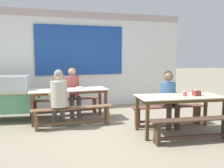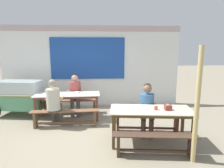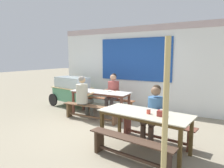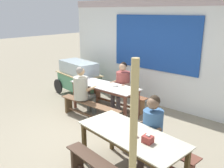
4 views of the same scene
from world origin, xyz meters
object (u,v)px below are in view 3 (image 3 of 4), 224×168
at_px(dining_table_far, 100,94).
at_px(bench_far_front, 91,111).
at_px(soup_bowl, 109,91).
at_px(wooden_support_post, 166,111).
at_px(food_cart, 72,90).
at_px(person_right_near_table, 154,110).
at_px(bench_far_back, 109,103).
at_px(person_center_facing, 113,91).
at_px(tissue_box, 161,113).
at_px(dining_table_near, 145,116).
at_px(condiment_jar, 149,111).
at_px(person_left_back_turned, 83,95).
at_px(bench_near_back, 156,129).
at_px(bench_near_front, 130,147).

height_order(dining_table_far, bench_far_front, dining_table_far).
xyz_separation_m(soup_bowl, wooden_support_post, (2.36, -2.40, 0.26)).
height_order(bench_far_front, food_cart, food_cart).
relative_size(person_right_near_table, wooden_support_post, 0.59).
height_order(bench_far_back, person_center_facing, person_center_facing).
height_order(dining_table_far, tissue_box, tissue_box).
height_order(tissue_box, wooden_support_post, wooden_support_post).
bearing_deg(person_center_facing, dining_table_near, -47.48).
distance_m(dining_table_near, bench_far_front, 2.29).
xyz_separation_m(condiment_jar, soup_bowl, (-1.85, 1.68, -0.03)).
relative_size(person_left_back_turned, condiment_jar, 12.81).
bearing_deg(tissue_box, person_center_facing, 136.39).
xyz_separation_m(dining_table_far, wooden_support_post, (2.63, -2.31, 0.36)).
bearing_deg(condiment_jar, dining_table_near, 157.13).
distance_m(bench_far_front, person_center_facing, 1.13).
bearing_deg(person_right_near_table, bench_far_front, 165.13).
relative_size(condiment_jar, wooden_support_post, 0.05).
height_order(bench_far_front, wooden_support_post, wooden_support_post).
xyz_separation_m(dining_table_near, bench_near_back, (0.06, 0.54, -0.40)).
relative_size(bench_far_front, soup_bowl, 11.94).
bearing_deg(person_right_near_table, tissue_box, -60.06).
distance_m(bench_far_front, person_left_back_turned, 0.52).
bearing_deg(person_right_near_table, wooden_support_post, -65.26).
bearing_deg(person_left_back_turned, bench_near_front, -35.55).
height_order(bench_far_back, bench_near_back, same).
bearing_deg(bench_far_front, dining_table_far, 91.91).
height_order(bench_far_back, soup_bowl, soup_bowl).
distance_m(bench_far_back, person_center_facing, 0.47).
xyz_separation_m(bench_far_back, person_right_near_table, (2.08, -1.62, 0.41)).
relative_size(food_cart, tissue_box, 13.31).
relative_size(dining_table_far, person_center_facing, 1.46).
bearing_deg(bench_near_front, dining_table_far, 133.32).
xyz_separation_m(bench_near_back, condiment_jar, (0.03, -0.57, 0.52)).
xyz_separation_m(bench_near_front, condiment_jar, (0.15, 0.50, 0.53)).
xyz_separation_m(bench_far_front, bench_near_back, (2.07, -0.48, 0.00)).
bearing_deg(soup_bowl, person_right_near_table, -33.18).
bearing_deg(bench_far_back, dining_table_near, -45.63).
distance_m(bench_far_back, person_left_back_turned, 1.14).
distance_m(person_left_back_turned, condiment_jar, 2.63).
distance_m(dining_table_far, bench_near_back, 2.36).
distance_m(condiment_jar, wooden_support_post, 0.91).
xyz_separation_m(food_cart, condiment_jar, (3.66, -2.06, 0.19)).
xyz_separation_m(bench_far_back, person_center_facing, (0.17, -0.05, 0.43)).
distance_m(dining_table_far, person_right_near_table, 2.33).
bearing_deg(tissue_box, person_left_back_turned, 156.79).
xyz_separation_m(bench_far_back, bench_far_front, (0.04, -1.08, -0.01)).
distance_m(bench_far_front, person_right_near_table, 2.15).
xyz_separation_m(bench_far_back, wooden_support_post, (2.64, -2.85, 0.75)).
relative_size(bench_far_back, person_right_near_table, 1.44).
relative_size(person_right_near_table, soup_bowl, 8.18).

